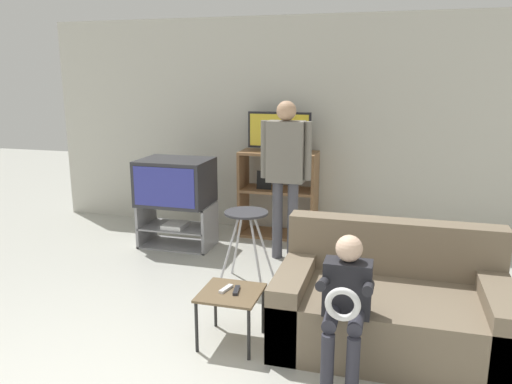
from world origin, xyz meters
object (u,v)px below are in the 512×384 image
Objects in this scene: television_main at (175,182)px; remote_control_black at (236,290)px; snack_table at (231,298)px; folding_stool at (246,224)px; tv_stand at (177,225)px; person_seated_child at (346,298)px; couch at (390,307)px; remote_control_white at (226,289)px; person_standing_adult at (286,165)px; television_flat at (279,133)px; media_shelf at (278,193)px.

remote_control_black is at bearing -54.69° from television_main.
folding_stool is at bearing 100.53° from snack_table.
television_main is at bearing -122.66° from tv_stand.
couch is at bearing 63.69° from person_seated_child.
remote_control_white is 0.09× the size of person_standing_adult.
remote_control_white is (0.20, -2.53, -0.85)m from television_flat.
tv_stand is at bearing 134.91° from person_seated_child.
remote_control_black is at bearing -77.20° from folding_stool.
television_main is 1.04× the size of television_flat.
person_standing_adult is at bearing -2.29° from television_main.
television_main is (-0.00, -0.00, 0.51)m from tv_stand.
person_standing_adult reaches higher than folding_stool.
tv_stand is 0.51× the size of couch.
remote_control_black is 0.15× the size of person_seated_child.
person_seated_child is (0.80, -0.26, 0.16)m from remote_control_black.
person_standing_adult reaches higher than couch.
folding_stool is 0.44× the size of couch.
television_flat is at bearing 95.40° from snack_table.
media_shelf is at bearing 33.65° from tv_stand.
tv_stand is 1.06× the size of television_main.
television_flat is 1.74× the size of snack_table.
person_seated_child is (-0.27, -0.55, 0.28)m from couch.
person_seated_child is at bearing -3.02° from remote_control_white.
person_standing_adult is at bearing 75.98° from folding_stool.
media_shelf is 0.62× the size of person_standing_adult.
snack_table is 1.15m from couch.
media_shelf is at bearing 86.96° from remote_control_black.
folding_stool is 0.43× the size of person_standing_adult.
folding_stool is 1.08m from snack_table.
folding_stool is (1.08, -0.83, -0.17)m from television_main.
tv_stand is at bearing 115.75° from remote_control_black.
remote_control_black is (0.28, -2.53, -0.85)m from television_flat.
couch is 0.68m from person_seated_child.
folding_stool is 4.94× the size of remote_control_white.
tv_stand is 1.59m from television_flat.
television_main reaches higher than remote_control_white.
remote_control_white is at bearing 157.99° from snack_table.
media_shelf is 2.53m from remote_control_white.
snack_table is 0.45× the size of person_seated_child.
television_flat is 0.45× the size of person_standing_adult.
media_shelf is 1.46× the size of folding_stool.
tv_stand is at bearing 57.34° from television_main.
television_flat is 2.79m from couch.
person_standing_adult is (0.25, -0.73, 0.49)m from media_shelf.
television_main is 1.25m from media_shelf.
television_flat is 5.20× the size of remote_control_black.
television_flat is at bearing 111.11° from person_seated_child.
snack_table is (0.24, -2.55, -0.91)m from television_flat.
tv_stand is 0.49× the size of person_standing_adult.
couch reaches higher than remote_control_white.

